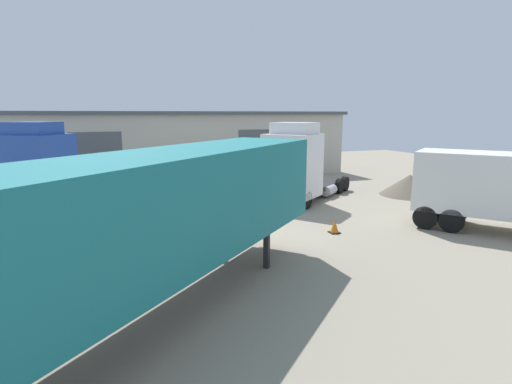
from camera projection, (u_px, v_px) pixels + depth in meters
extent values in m
plane|color=gray|center=(254.00, 240.00, 15.18)|extent=(60.00, 60.00, 0.00)
cube|color=#B7B2A3|center=(175.00, 145.00, 30.95)|extent=(25.49, 7.37, 4.65)
cube|color=#474C51|center=(173.00, 113.00, 30.48)|extent=(25.99, 7.87, 0.25)
cube|color=#4C5156|center=(97.00, 160.00, 25.75)|extent=(3.20, 0.08, 3.60)
cube|color=#4C5156|center=(259.00, 154.00, 29.65)|extent=(3.20, 0.08, 3.60)
cube|color=silver|center=(292.00, 165.00, 20.84)|extent=(3.42, 3.44, 3.26)
cube|color=silver|center=(295.00, 128.00, 20.64)|extent=(2.61, 2.69, 0.60)
cube|color=black|center=(282.00, 155.00, 19.74)|extent=(1.34, 1.72, 1.17)
cube|color=#232326|center=(317.00, 184.00, 23.96)|extent=(4.70, 4.25, 0.24)
cylinder|color=#B2B2B7|center=(329.00, 190.00, 22.97)|extent=(1.21, 1.11, 0.56)
cylinder|color=black|center=(306.00, 200.00, 20.09)|extent=(0.91, 0.79, 0.91)
cylinder|color=black|center=(268.00, 196.00, 21.23)|extent=(0.91, 0.79, 0.91)
cylinder|color=black|center=(340.00, 186.00, 24.07)|extent=(0.91, 0.79, 0.91)
cylinder|color=black|center=(306.00, 183.00, 25.22)|extent=(0.91, 0.79, 0.91)
cylinder|color=black|center=(345.00, 184.00, 24.82)|extent=(0.91, 0.79, 0.91)
cylinder|color=black|center=(312.00, 181.00, 25.97)|extent=(0.91, 0.79, 0.91)
cube|color=#197075|center=(156.00, 211.00, 8.81)|extent=(10.91, 10.24, 2.54)
cube|color=#232326|center=(159.00, 271.00, 9.07)|extent=(10.41, 9.68, 0.24)
cube|color=#232326|center=(223.00, 243.00, 13.09)|extent=(0.23, 0.23, 1.11)
cube|color=#232326|center=(267.00, 251.00, 12.38)|extent=(0.23, 0.23, 1.11)
cube|color=#2347A3|center=(40.00, 169.00, 19.26)|extent=(3.41, 3.39, 3.32)
cube|color=#2347A3|center=(33.00, 128.00, 18.70)|extent=(2.68, 2.57, 0.60)
cube|color=black|center=(56.00, 153.00, 20.25)|extent=(1.79, 1.24, 1.20)
cylinder|color=black|center=(34.00, 199.00, 20.40)|extent=(0.76, 0.93, 0.92)
cylinder|color=black|center=(71.00, 201.00, 19.91)|extent=(0.76, 0.93, 0.92)
cube|color=silver|center=(482.00, 183.00, 16.27)|extent=(4.93, 5.41, 2.46)
cylinder|color=black|center=(457.00, 210.00, 17.89)|extent=(0.83, 0.96, 0.98)
cylinder|color=black|center=(452.00, 221.00, 16.14)|extent=(0.83, 0.96, 0.98)
cylinder|color=black|center=(433.00, 207.00, 18.41)|extent=(0.83, 0.96, 0.98)
cylinder|color=black|center=(425.00, 217.00, 16.66)|extent=(0.83, 0.96, 0.98)
cone|color=#665B4C|center=(410.00, 185.00, 23.52)|extent=(3.43, 3.43, 1.23)
cube|color=black|center=(334.00, 232.00, 16.13)|extent=(0.40, 0.40, 0.04)
cone|color=orange|center=(335.00, 226.00, 16.08)|extent=(0.36, 0.36, 0.55)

